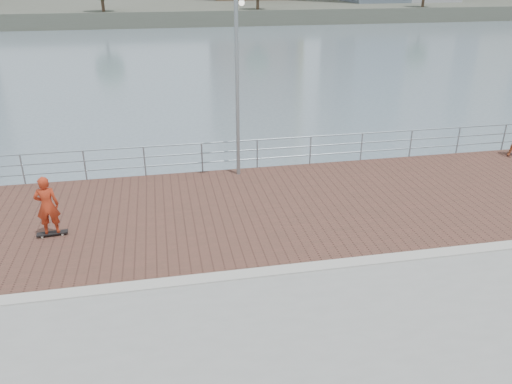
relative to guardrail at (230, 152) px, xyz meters
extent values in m
plane|color=slate|center=(0.00, -7.00, -2.69)|extent=(400.00, 400.00, 0.00)
cube|color=brown|center=(0.00, -3.40, -0.68)|extent=(40.00, 6.80, 0.02)
cube|color=#B7B5AD|center=(0.00, -7.00, -0.66)|extent=(40.00, 0.40, 0.06)
cube|color=#4C5142|center=(0.00, 115.50, -1.44)|extent=(320.00, 95.00, 2.50)
cylinder|color=#8C9EA8|center=(-7.18, 0.00, -0.14)|extent=(0.06, 0.06, 1.10)
cylinder|color=#8C9EA8|center=(-5.13, 0.00, -0.14)|extent=(0.06, 0.06, 1.10)
cylinder|color=#8C9EA8|center=(-3.08, 0.00, -0.14)|extent=(0.06, 0.06, 1.10)
cylinder|color=#8C9EA8|center=(-1.03, 0.00, -0.14)|extent=(0.06, 0.06, 1.10)
cylinder|color=#8C9EA8|center=(1.03, 0.00, -0.14)|extent=(0.06, 0.06, 1.10)
cylinder|color=#8C9EA8|center=(3.08, 0.00, -0.14)|extent=(0.06, 0.06, 1.10)
cylinder|color=#8C9EA8|center=(5.13, 0.00, -0.14)|extent=(0.06, 0.06, 1.10)
cylinder|color=#8C9EA8|center=(7.18, 0.00, -0.14)|extent=(0.06, 0.06, 1.10)
cylinder|color=#8C9EA8|center=(9.24, 0.00, -0.14)|extent=(0.06, 0.06, 1.10)
cylinder|color=#8C9EA8|center=(11.29, 0.00, -0.14)|extent=(0.06, 0.06, 1.10)
cylinder|color=#8C9EA8|center=(0.00, 0.00, 0.41)|extent=(39.00, 0.05, 0.05)
cylinder|color=#8C9EA8|center=(0.00, 0.00, 0.03)|extent=(39.00, 0.05, 0.05)
cylinder|color=#8C9EA8|center=(0.00, 0.00, -0.33)|extent=(39.00, 0.05, 0.05)
cylinder|color=gray|center=(0.23, -0.50, 2.60)|extent=(0.13, 0.13, 6.59)
cube|color=black|center=(-5.62, -4.03, -0.59)|extent=(0.84, 0.28, 0.03)
cylinder|color=beige|center=(-5.88, -4.12, -0.64)|extent=(0.07, 0.05, 0.06)
cylinder|color=beige|center=(-5.35, -4.08, -0.64)|extent=(0.07, 0.05, 0.06)
cylinder|color=beige|center=(-5.89, -3.98, -0.64)|extent=(0.07, 0.05, 0.06)
cylinder|color=beige|center=(-5.37, -3.93, -0.64)|extent=(0.07, 0.05, 0.06)
imported|color=#B43118|center=(-5.62, -4.03, 0.26)|extent=(0.65, 0.46, 1.70)
camera|label=1|loc=(-2.38, -17.14, 6.18)|focal=35.00mm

